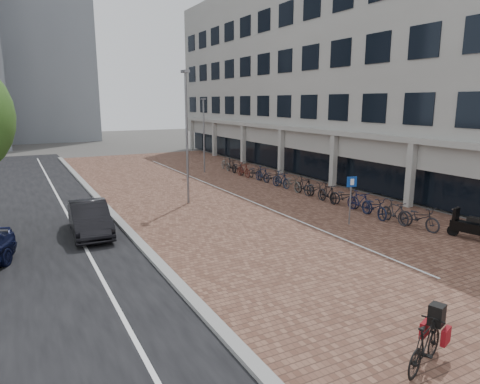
{
  "coord_description": "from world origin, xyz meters",
  "views": [
    {
      "loc": [
        -9.08,
        -11.11,
        5.4
      ],
      "look_at": [
        0.0,
        6.0,
        1.3
      ],
      "focal_mm": 32.32,
      "sensor_mm": 36.0,
      "label": 1
    }
  ],
  "objects_px": {
    "scooter_mid": "(471,225)",
    "parking_sign": "(351,193)",
    "car_dark": "(90,218)",
    "hero_bike": "(425,344)"
  },
  "relations": [
    {
      "from": "scooter_mid",
      "to": "parking_sign",
      "type": "xyz_separation_m",
      "value": [
        -2.77,
        3.84,
        0.83
      ]
    },
    {
      "from": "car_dark",
      "to": "scooter_mid",
      "type": "bearing_deg",
      "value": -28.17
    },
    {
      "from": "scooter_mid",
      "to": "parking_sign",
      "type": "height_order",
      "value": "parking_sign"
    },
    {
      "from": "hero_bike",
      "to": "parking_sign",
      "type": "relative_size",
      "value": 0.81
    },
    {
      "from": "car_dark",
      "to": "hero_bike",
      "type": "distance_m",
      "value": 13.5
    },
    {
      "from": "hero_bike",
      "to": "parking_sign",
      "type": "bearing_deg",
      "value": -53.07
    },
    {
      "from": "hero_bike",
      "to": "scooter_mid",
      "type": "height_order",
      "value": "scooter_mid"
    },
    {
      "from": "car_dark",
      "to": "scooter_mid",
      "type": "height_order",
      "value": "car_dark"
    },
    {
      "from": "hero_bike",
      "to": "scooter_mid",
      "type": "xyz_separation_m",
      "value": [
        8.62,
        4.9,
        0.08
      ]
    },
    {
      "from": "hero_bike",
      "to": "parking_sign",
      "type": "distance_m",
      "value": 10.56
    }
  ]
}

